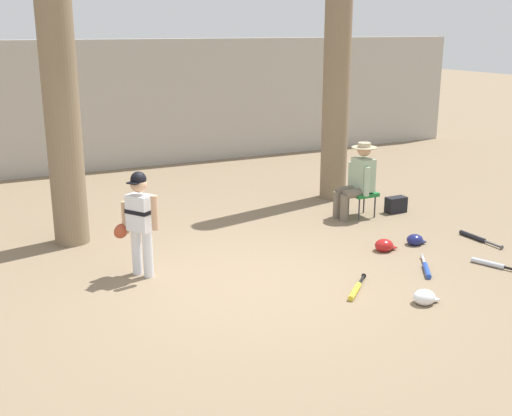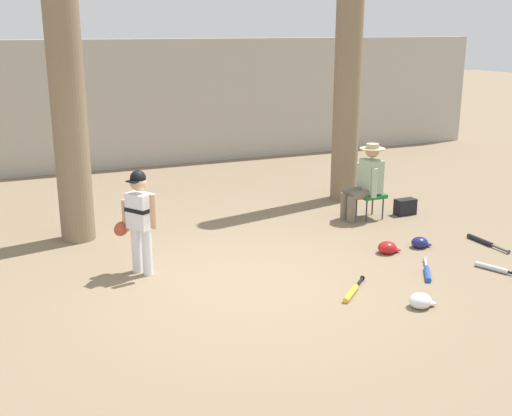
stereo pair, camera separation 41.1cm
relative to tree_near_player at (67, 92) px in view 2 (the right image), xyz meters
The scene contains 15 objects.
ground_plane 3.66m from the tree_near_player, 57.63° to the right, with size 60.00×60.00×0.00m, color #7F6B51.
concrete_back_wall 4.95m from the tree_near_player, 70.80° to the left, with size 18.00×0.36×2.70m, color #ADA89E.
tree_near_player is the anchor object (origin of this frame).
tree_behind_spectator 4.68m from the tree_near_player, ahead, with size 0.74×0.74×5.48m.
young_ballplayer 2.20m from the tree_near_player, 72.52° to the right, with size 0.50×0.52×1.31m.
folding_stool 4.80m from the tree_near_player, ahead, with size 0.40×0.40×0.41m.
seated_spectator 4.62m from the tree_near_player, 10.07° to the right, with size 0.67×0.53×1.20m.
handbag_beside_stool 5.49m from the tree_near_player, ahead, with size 0.34×0.18×0.26m, color black.
bat_aluminum_silver 6.06m from the tree_near_player, 36.12° to the right, with size 0.33×0.68×0.07m.
bat_black_composite 6.11m from the tree_near_player, 25.40° to the right, with size 0.08×0.77×0.07m.
bat_blue_youth 5.28m from the tree_near_player, 39.61° to the right, with size 0.47×0.65×0.07m.
bat_yellow_trainer 4.64m from the tree_near_player, 51.64° to the right, with size 0.58×0.54×0.07m.
batting_helmet_red 4.81m from the tree_near_player, 31.17° to the right, with size 0.31×0.24×0.18m.
batting_helmet_navy 5.24m from the tree_near_player, 27.69° to the right, with size 0.28×0.21×0.16m.
batting_helmet_white 5.32m from the tree_near_player, 51.36° to the right, with size 0.30×0.23×0.17m.
Camera 2 is at (-2.67, -6.43, 2.94)m, focal length 44.49 mm.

